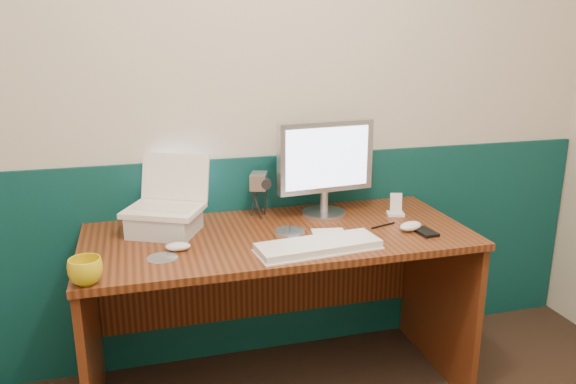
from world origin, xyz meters
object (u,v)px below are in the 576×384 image
object	(u,v)px
monitor	(325,168)
camcorder	(259,198)
desk	(279,314)
laptop	(162,184)
keyboard	(318,247)
mug	(85,271)

from	to	relation	value
monitor	camcorder	size ratio (longest dim) A/B	2.49
desk	monitor	distance (m)	0.68
desk	camcorder	distance (m)	0.52
laptop	keyboard	distance (m)	0.69
laptop	desk	bearing A→B (deg)	10.91
laptop	monitor	distance (m)	0.72
laptop	monitor	size ratio (longest dim) A/B	0.67
monitor	camcorder	world-z (taller)	monitor
laptop	monitor	world-z (taller)	monitor
desk	laptop	size ratio (longest dim) A/B	5.35
desk	laptop	world-z (taller)	laptop
laptop	camcorder	xyz separation A→B (m)	(0.43, 0.11, -0.13)
laptop	mug	size ratio (longest dim) A/B	2.61
laptop	keyboard	size ratio (longest dim) A/B	0.63
desk	monitor	bearing A→B (deg)	34.03
desk	laptop	distance (m)	0.76
desk	camcorder	size ratio (longest dim) A/B	8.95
desk	laptop	xyz separation A→B (m)	(-0.46, 0.13, 0.59)
desk	camcorder	bearing A→B (deg)	96.89
mug	desk	bearing A→B (deg)	22.20
monitor	desk	bearing A→B (deg)	-151.85
keyboard	mug	distance (m)	0.85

